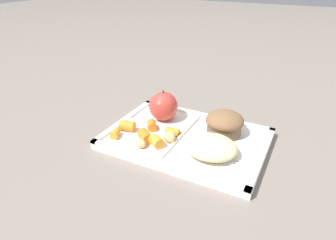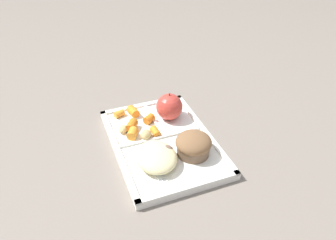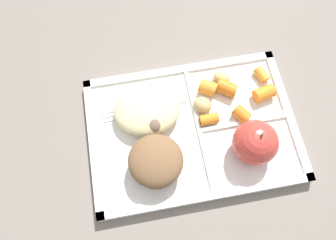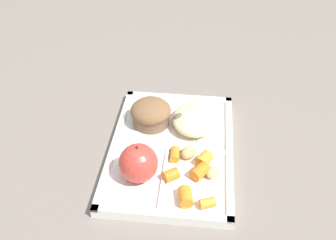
# 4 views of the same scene
# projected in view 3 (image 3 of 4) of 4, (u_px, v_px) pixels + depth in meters

# --- Properties ---
(ground) EXTENTS (6.00, 6.00, 0.00)m
(ground) POSITION_uv_depth(u_px,v_px,m) (192.00, 132.00, 0.57)
(ground) COLOR slate
(lunch_tray) EXTENTS (0.36, 0.25, 0.02)m
(lunch_tray) POSITION_uv_depth(u_px,v_px,m) (192.00, 130.00, 0.56)
(lunch_tray) COLOR white
(lunch_tray) RESTS_ON ground
(green_apple) EXTENTS (0.07, 0.07, 0.08)m
(green_apple) POSITION_uv_depth(u_px,v_px,m) (255.00, 143.00, 0.51)
(green_apple) COLOR #C63D33
(green_apple) RESTS_ON lunch_tray
(bran_muffin) EXTENTS (0.09, 0.09, 0.06)m
(bran_muffin) POSITION_uv_depth(u_px,v_px,m) (156.00, 162.00, 0.51)
(bran_muffin) COLOR brown
(bran_muffin) RESTS_ON lunch_tray
(carrot_slice_near_corner) EXTENTS (0.04, 0.03, 0.02)m
(carrot_slice_near_corner) POSITION_uv_depth(u_px,v_px,m) (264.00, 93.00, 0.57)
(carrot_slice_near_corner) COLOR orange
(carrot_slice_near_corner) RESTS_ON lunch_tray
(carrot_slice_back) EXTENTS (0.03, 0.03, 0.02)m
(carrot_slice_back) POSITION_uv_depth(u_px,v_px,m) (261.00, 75.00, 0.59)
(carrot_slice_back) COLOR orange
(carrot_slice_back) RESTS_ON lunch_tray
(carrot_slice_large) EXTENTS (0.04, 0.04, 0.02)m
(carrot_slice_large) POSITION_uv_depth(u_px,v_px,m) (208.00, 88.00, 0.57)
(carrot_slice_large) COLOR orange
(carrot_slice_large) RESTS_ON lunch_tray
(carrot_slice_center) EXTENTS (0.04, 0.04, 0.03)m
(carrot_slice_center) POSITION_uv_depth(u_px,v_px,m) (227.00, 88.00, 0.57)
(carrot_slice_center) COLOR orange
(carrot_slice_center) RESTS_ON lunch_tray
(carrot_slice_tilted) EXTENTS (0.03, 0.04, 0.02)m
(carrot_slice_tilted) POSITION_uv_depth(u_px,v_px,m) (242.00, 114.00, 0.56)
(carrot_slice_tilted) COLOR orange
(carrot_slice_tilted) RESTS_ON lunch_tray
(carrot_slice_edge) EXTENTS (0.03, 0.02, 0.02)m
(carrot_slice_edge) POSITION_uv_depth(u_px,v_px,m) (209.00, 119.00, 0.55)
(carrot_slice_edge) COLOR orange
(carrot_slice_edge) RESTS_ON lunch_tray
(potato_chunk_golden) EXTENTS (0.04, 0.04, 0.02)m
(potato_chunk_golden) POSITION_uv_depth(u_px,v_px,m) (202.00, 105.00, 0.56)
(potato_chunk_golden) COLOR tan
(potato_chunk_golden) RESTS_ON lunch_tray
(potato_chunk_wedge) EXTENTS (0.04, 0.04, 0.02)m
(potato_chunk_wedge) POSITION_uv_depth(u_px,v_px,m) (221.00, 77.00, 0.58)
(potato_chunk_wedge) COLOR tan
(potato_chunk_wedge) RESTS_ON lunch_tray
(egg_noodle_pile) EXTENTS (0.11, 0.10, 0.04)m
(egg_noodle_pile) POSITION_uv_depth(u_px,v_px,m) (147.00, 109.00, 0.55)
(egg_noodle_pile) COLOR beige
(egg_noodle_pile) RESTS_ON lunch_tray
(meatball_front) EXTENTS (0.03, 0.03, 0.03)m
(meatball_front) POSITION_uv_depth(u_px,v_px,m) (147.00, 107.00, 0.55)
(meatball_front) COLOR #755B4C
(meatball_front) RESTS_ON lunch_tray
(meatball_center) EXTENTS (0.04, 0.04, 0.04)m
(meatball_center) POSITION_uv_depth(u_px,v_px,m) (154.00, 125.00, 0.54)
(meatball_center) COLOR #755B4C
(meatball_center) RESTS_ON lunch_tray
(meatball_side) EXTENTS (0.04, 0.04, 0.04)m
(meatball_side) POSITION_uv_depth(u_px,v_px,m) (145.00, 107.00, 0.55)
(meatball_side) COLOR brown
(meatball_side) RESTS_ON lunch_tray
(plastic_fork) EXTENTS (0.15, 0.02, 0.00)m
(plastic_fork) POSITION_uv_depth(u_px,v_px,m) (137.00, 110.00, 0.57)
(plastic_fork) COLOR white
(plastic_fork) RESTS_ON lunch_tray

